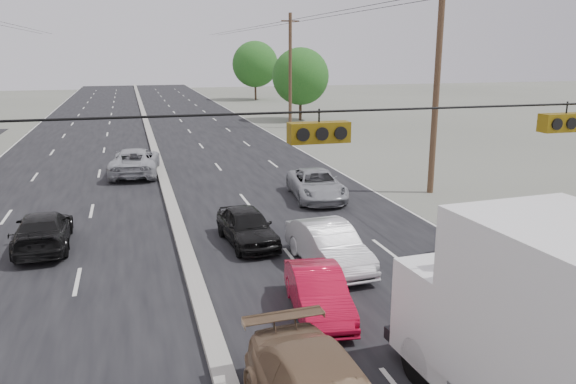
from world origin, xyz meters
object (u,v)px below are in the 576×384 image
utility_pole_right_c (290,70)px  red_sedan (318,293)px  queue_car_a (247,227)px  oncoming_near (43,231)px  tree_right_far (255,64)px  queue_car_c (316,185)px  queue_car_d (511,254)px  tree_right_mid (301,76)px  utility_pole_right_b (437,87)px  queue_car_b (329,246)px  oncoming_far (135,162)px

utility_pole_right_c → red_sedan: utility_pole_right_c is taller
queue_car_a → oncoming_near: bearing=162.3°
tree_right_far → queue_car_a: (-13.75, -60.04, -4.30)m
queue_car_c → queue_car_d: size_ratio=1.10×
utility_pole_right_c → red_sedan: size_ratio=2.70×
utility_pole_right_c → queue_car_a: utility_pole_right_c is taller
queue_car_c → red_sedan: bearing=-102.1°
utility_pole_right_c → tree_right_mid: utility_pole_right_c is taller
tree_right_mid → utility_pole_right_b: bearing=-94.8°
queue_car_c → queue_car_d: bearing=-68.0°
tree_right_far → queue_car_b: bearing=-100.5°
tree_right_far → queue_car_b: size_ratio=1.91×
utility_pole_right_b → red_sedan: utility_pole_right_b is taller
utility_pole_right_b → queue_car_a: 12.26m
utility_pole_right_b → red_sedan: bearing=-131.0°
utility_pole_right_b → queue_car_d: utility_pole_right_b is taller
utility_pole_right_c → queue_car_c: bearing=-103.2°
tree_right_mid → oncoming_far: bearing=-126.9°
utility_pole_right_c → tree_right_far: 30.20m
utility_pole_right_b → tree_right_far: 55.11m
tree_right_far → oncoming_far: tree_right_far is taller
utility_pole_right_b → utility_pole_right_c: same height
queue_car_b → queue_car_d: bearing=-25.4°
queue_car_a → tree_right_mid: bearing=64.8°
tree_right_far → queue_car_c: 55.59m
utility_pole_right_b → oncoming_near: bearing=-168.6°
tree_right_mid → tree_right_far: size_ratio=0.88×
utility_pole_right_c → tree_right_far: size_ratio=1.23×
queue_car_d → oncoming_near: size_ratio=0.98×
utility_pole_right_b → utility_pole_right_c: 25.00m
queue_car_b → oncoming_far: size_ratio=0.79×
oncoming_far → queue_car_c: bearing=142.0°
utility_pole_right_b → oncoming_far: size_ratio=1.85×
queue_car_a → oncoming_near: 7.16m
queue_car_b → utility_pole_right_c: bearing=72.1°
queue_car_a → queue_car_d: 8.85m
queue_car_b → oncoming_near: (-9.06, 4.42, -0.06)m
tree_right_far → queue_car_c: tree_right_far is taller
queue_car_c → oncoming_near: 12.07m
red_sedan → queue_car_a: bearing=103.3°
queue_car_a → queue_car_d: (7.35, -4.93, -0.03)m
tree_right_mid → oncoming_near: tree_right_mid is taller
tree_right_far → queue_car_d: 65.43m
utility_pole_right_c → queue_car_c: size_ratio=2.08×
queue_car_c → oncoming_near: queue_car_c is taller
queue_car_c → oncoming_far: oncoming_far is taller
oncoming_near → oncoming_far: size_ratio=0.82×
queue_car_b → queue_car_d: (5.27, -2.07, -0.07)m
red_sedan → queue_car_a: 6.01m
utility_pole_right_c → queue_car_c: (-5.80, -24.64, -4.44)m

